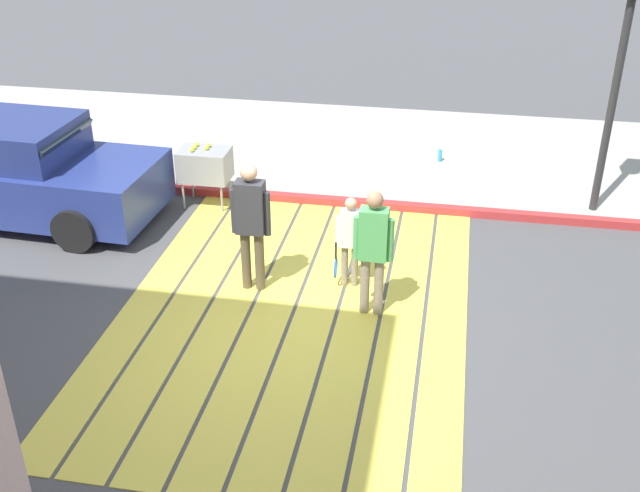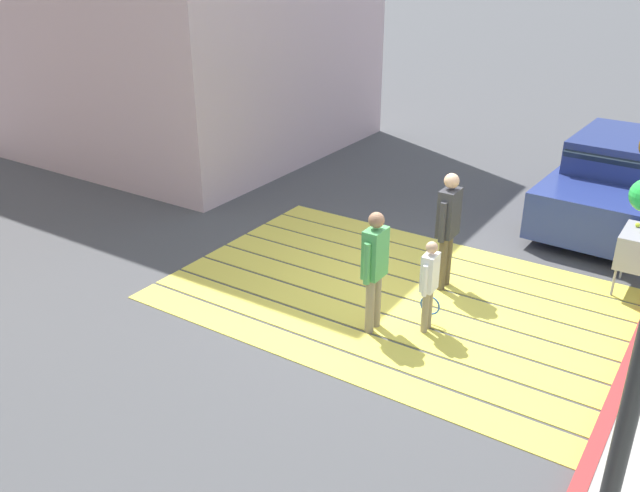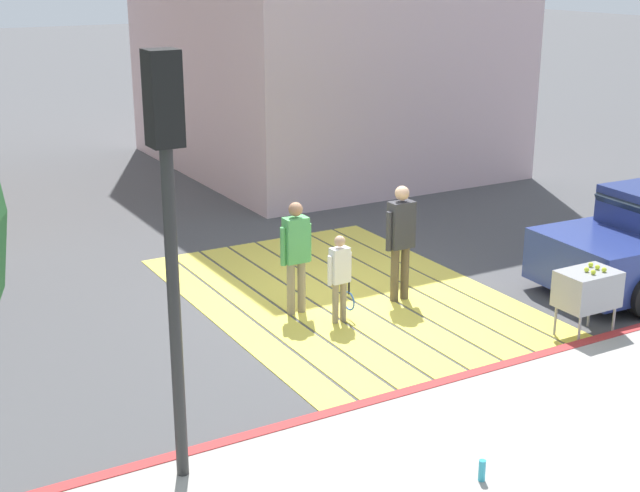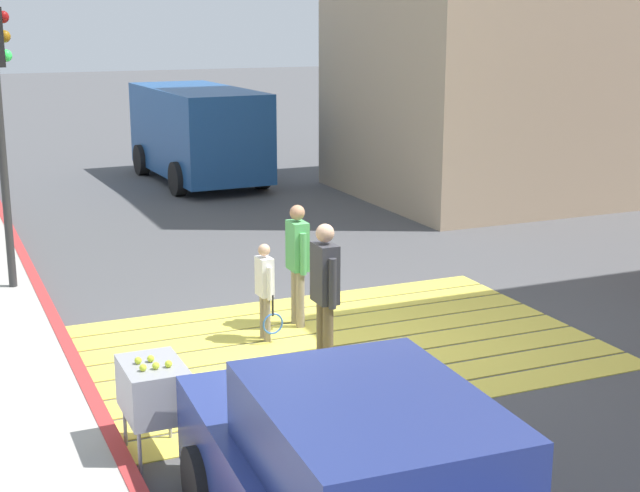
% 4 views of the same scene
% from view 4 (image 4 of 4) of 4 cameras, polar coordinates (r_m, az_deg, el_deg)
% --- Properties ---
extents(ground_plane, '(120.00, 120.00, 0.00)m').
position_cam_4_polar(ground_plane, '(11.99, 1.25, -6.17)').
color(ground_plane, '#4C4C4F').
extents(crosswalk_stripes, '(6.40, 4.35, 0.01)m').
position_cam_4_polar(crosswalk_stripes, '(11.98, 1.25, -6.15)').
color(crosswalk_stripes, '#EAD64C').
rests_on(crosswalk_stripes, ground).
extents(curb_painted, '(0.16, 40.00, 0.13)m').
position_cam_4_polar(curb_painted, '(11.09, -14.35, -7.99)').
color(curb_painted, '#BC3333').
rests_on(curb_painted, ground).
extents(van_down_street, '(2.51, 5.28, 2.35)m').
position_cam_4_polar(van_down_street, '(23.70, -7.50, 6.99)').
color(van_down_street, '#1E4C8C').
rests_on(van_down_street, ground).
extents(tennis_ball_cart, '(0.56, 0.80, 1.02)m').
position_cam_4_polar(tennis_ball_cart, '(9.03, -10.19, -8.62)').
color(tennis_ball_cart, '#99999E').
rests_on(tennis_ball_cart, ground).
extents(pedestrian_adult_lead, '(0.22, 0.49, 1.69)m').
position_cam_4_polar(pedestrian_adult_lead, '(12.47, -1.39, -0.64)').
color(pedestrian_adult_lead, gray).
rests_on(pedestrian_adult_lead, ground).
extents(pedestrian_adult_trailing, '(0.23, 0.52, 1.79)m').
position_cam_4_polar(pedestrian_adult_trailing, '(10.91, 0.30, -2.47)').
color(pedestrian_adult_trailing, brown).
rests_on(pedestrian_adult_trailing, ground).
extents(pedestrian_child_with_racket, '(0.28, 0.40, 1.30)m').
position_cam_4_polar(pedestrian_child_with_racket, '(11.99, -3.39, -2.52)').
color(pedestrian_child_with_racket, gray).
rests_on(pedestrian_child_with_racket, ground).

